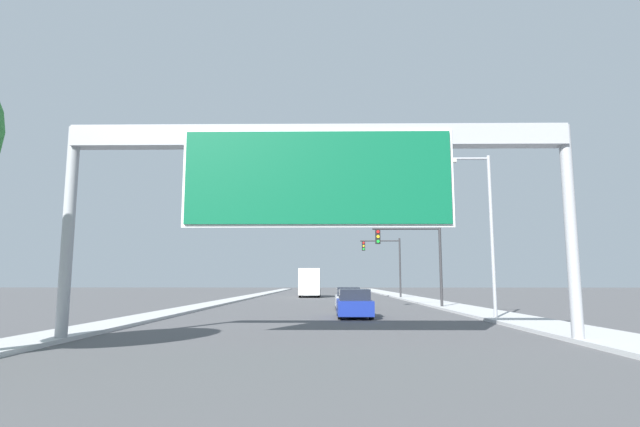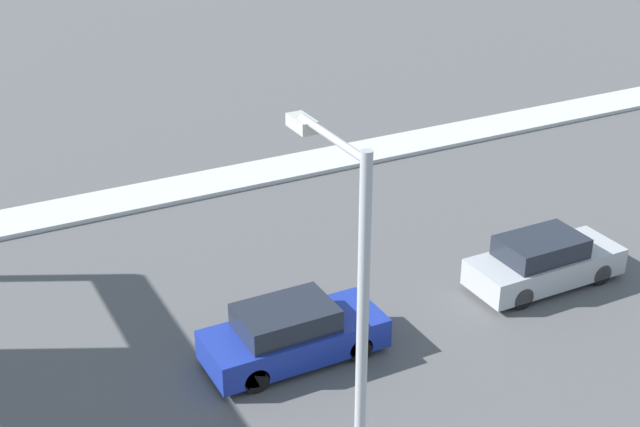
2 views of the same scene
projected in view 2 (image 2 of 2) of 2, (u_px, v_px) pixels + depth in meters
The scene contains 3 objects.
car_far_center at pixel (544, 262), 24.85m from camera, with size 1.71×4.49×1.51m.
car_mid_right at pixel (292, 334), 21.60m from camera, with size 1.80×4.46×1.51m.
street_lamp_right at pixel (352, 352), 13.66m from camera, with size 2.35×0.28×8.32m.
Camera 2 is at (18.17, 21.22, 12.77)m, focal length 50.00 mm.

